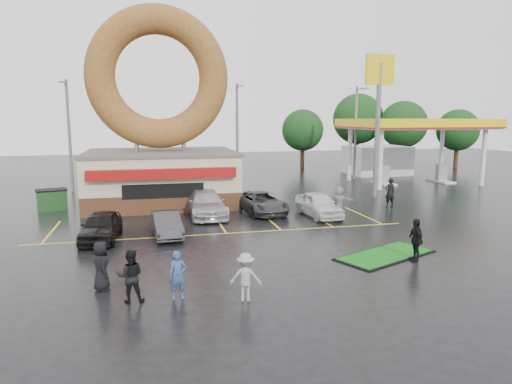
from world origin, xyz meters
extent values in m
plane|color=black|center=(0.00, 0.00, 0.00)|extent=(120.00, 120.00, 0.00)
cube|color=#472B19|center=(-3.00, 13.00, 0.60)|extent=(10.00, 8.00, 1.20)
cube|color=beige|center=(-3.00, 13.00, 2.35)|extent=(10.00, 8.00, 2.30)
cube|color=#59544C|center=(-3.00, 13.00, 3.60)|extent=(10.20, 8.20, 0.20)
cube|color=maroon|center=(-3.00, 8.70, 2.60)|extent=(9.00, 0.60, 0.60)
cylinder|color=slate|center=(-4.60, 13.00, 4.30)|extent=(0.30, 0.30, 1.20)
cylinder|color=slate|center=(-1.40, 13.00, 4.30)|extent=(0.30, 0.30, 1.20)
torus|color=brown|center=(-3.00, 13.00, 8.70)|extent=(9.60, 2.00, 9.60)
cylinder|color=silver|center=(15.00, 15.00, 2.50)|extent=(0.40, 0.40, 5.00)
cylinder|color=silver|center=(25.00, 15.00, 2.50)|extent=(0.40, 0.40, 5.00)
cylinder|color=silver|center=(15.00, 21.00, 2.50)|extent=(0.40, 0.40, 5.00)
cylinder|color=silver|center=(25.00, 21.00, 2.50)|extent=(0.40, 0.40, 5.00)
cube|color=silver|center=(20.00, 18.00, 5.25)|extent=(12.00, 8.00, 0.50)
cube|color=yellow|center=(20.00, 18.00, 5.55)|extent=(12.30, 8.30, 0.70)
cube|color=#99999E|center=(17.00, 18.00, 0.90)|extent=(0.90, 0.60, 1.60)
cube|color=#99999E|center=(23.00, 18.00, 0.90)|extent=(0.90, 0.60, 1.60)
cube|color=silver|center=(20.00, 25.00, 1.50)|extent=(6.00, 5.00, 3.00)
cylinder|color=slate|center=(13.00, 12.00, 5.00)|extent=(0.36, 0.36, 10.00)
cube|color=yellow|center=(13.00, 12.00, 9.50)|extent=(2.20, 0.30, 2.20)
cylinder|color=slate|center=(-10.00, 20.00, 4.50)|extent=(0.24, 0.24, 9.00)
cylinder|color=slate|center=(-10.00, 19.00, 8.70)|extent=(0.12, 2.00, 0.12)
cube|color=slate|center=(-10.00, 18.00, 8.65)|extent=(0.40, 0.18, 0.12)
cylinder|color=slate|center=(4.00, 21.00, 4.50)|extent=(0.24, 0.24, 9.00)
cylinder|color=slate|center=(4.00, 20.00, 8.70)|extent=(0.12, 2.00, 0.12)
cube|color=slate|center=(4.00, 19.00, 8.65)|extent=(0.40, 0.18, 0.12)
cylinder|color=slate|center=(16.00, 22.00, 4.50)|extent=(0.24, 0.24, 9.00)
cylinder|color=slate|center=(16.00, 21.00, 8.70)|extent=(0.12, 2.00, 0.12)
cube|color=slate|center=(16.00, 20.00, 8.65)|extent=(0.40, 0.18, 0.12)
cylinder|color=#332114|center=(26.00, 30.00, 1.44)|extent=(0.50, 0.50, 2.88)
sphere|color=#113315|center=(26.00, 30.00, 5.20)|extent=(5.60, 5.60, 5.60)
cylinder|color=#332114|center=(32.00, 28.00, 1.26)|extent=(0.50, 0.50, 2.52)
sphere|color=#113315|center=(32.00, 28.00, 4.55)|extent=(4.90, 4.90, 4.90)
cylinder|color=#332114|center=(22.00, 34.00, 1.62)|extent=(0.50, 0.50, 3.24)
sphere|color=#113315|center=(22.00, 34.00, 5.85)|extent=(6.30, 6.30, 6.30)
cylinder|color=#332114|center=(14.00, 32.00, 1.26)|extent=(0.50, 0.50, 2.52)
sphere|color=#113315|center=(14.00, 32.00, 4.55)|extent=(4.90, 4.90, 4.90)
imported|color=black|center=(-6.24, 3.50, 0.71)|extent=(2.05, 4.33, 1.43)
imported|color=#333335|center=(-3.06, 3.50, 0.62)|extent=(1.61, 3.87, 1.25)
imported|color=#B1B1B6|center=(-0.51, 8.00, 0.77)|extent=(2.31, 5.38, 1.55)
imported|color=#323235|center=(3.03, 8.00, 0.68)|extent=(2.84, 5.15, 1.37)
imported|color=silver|center=(6.21, 6.25, 0.74)|extent=(2.04, 4.45, 1.48)
imported|color=navy|center=(-3.02, -4.82, 0.82)|extent=(0.60, 0.40, 1.63)
imported|color=black|center=(-4.54, -4.75, 0.88)|extent=(0.90, 0.72, 1.77)
imported|color=gray|center=(-0.86, -5.51, 0.81)|extent=(1.18, 0.90, 1.62)
imported|color=black|center=(-5.58, -3.43, 0.87)|extent=(0.78, 0.98, 1.74)
imported|color=black|center=(7.02, -2.95, 0.91)|extent=(0.54, 1.10, 1.81)
imported|color=#99999C|center=(7.42, 5.98, 0.95)|extent=(1.83, 1.24, 1.89)
imported|color=black|center=(11.98, 7.97, 0.99)|extent=(0.72, 0.47, 1.97)
cube|color=#1A431B|center=(-10.11, 12.13, 0.65)|extent=(2.04, 1.60, 1.30)
cube|color=black|center=(6.16, -2.05, 0.03)|extent=(5.09, 3.75, 0.05)
cube|color=#116B16|center=(6.16, -2.05, 0.06)|extent=(4.81, 3.47, 0.03)
cylinder|color=silver|center=(8.03, -1.56, 0.32)|extent=(0.02, 0.02, 0.53)
cube|color=red|center=(8.10, -1.56, 0.53)|extent=(0.14, 0.01, 0.10)
camera|label=1|loc=(-3.82, -19.54, 5.98)|focal=32.00mm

